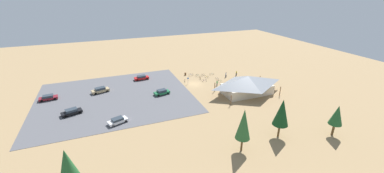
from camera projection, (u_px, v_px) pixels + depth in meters
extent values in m
plane|color=#9E7F56|center=(194.00, 84.00, 74.40)|extent=(160.00, 160.00, 0.00)
cube|color=#56565B|center=(116.00, 97.00, 65.59)|extent=(40.56, 34.81, 0.05)
cube|color=beige|center=(247.00, 89.00, 67.41)|extent=(13.40, 7.12, 2.65)
pyramid|color=gray|center=(248.00, 80.00, 66.39)|extent=(15.93, 9.65, 2.61)
cylinder|color=brown|center=(260.00, 80.00, 74.01)|extent=(0.20, 0.20, 2.65)
cylinder|color=brown|center=(215.00, 87.00, 68.77)|extent=(0.20, 0.20, 2.65)
cylinder|color=brown|center=(280.00, 91.00, 66.05)|extent=(0.20, 0.20, 2.65)
cylinder|color=brown|center=(231.00, 100.00, 60.81)|extent=(0.20, 0.20, 2.65)
cylinder|color=brown|center=(185.00, 74.00, 81.69)|extent=(0.60, 0.60, 0.90)
cylinder|color=#99999E|center=(188.00, 81.00, 74.03)|extent=(0.08, 0.08, 2.20)
cube|color=#1959B2|center=(188.00, 78.00, 73.72)|extent=(0.56, 0.04, 0.40)
cylinder|color=brown|center=(242.00, 144.00, 43.72)|extent=(0.37, 0.37, 2.70)
cone|color=#2D6633|center=(244.00, 124.00, 42.08)|extent=(2.71, 2.71, 5.84)
cylinder|color=brown|center=(279.00, 130.00, 47.76)|extent=(0.40, 0.40, 2.81)
cone|color=#14421E|center=(282.00, 112.00, 46.17)|extent=(3.06, 3.06, 5.49)
cylinder|color=brown|center=(333.00, 129.00, 48.30)|extent=(0.46, 0.46, 2.60)
cone|color=#235B2D|center=(337.00, 115.00, 47.01)|extent=(2.58, 2.58, 4.09)
cone|color=#235B2D|center=(67.00, 165.00, 33.03)|extent=(2.97, 2.97, 5.25)
torus|color=black|center=(217.00, 81.00, 75.89)|extent=(0.60, 0.41, 0.69)
torus|color=black|center=(221.00, 81.00, 75.69)|extent=(0.60, 0.41, 0.69)
cylinder|color=#1E7F38|center=(219.00, 81.00, 75.75)|extent=(0.86, 0.57, 0.04)
cylinder|color=#1E7F38|center=(219.00, 80.00, 75.75)|extent=(0.04, 0.04, 0.39)
cube|color=black|center=(219.00, 80.00, 75.68)|extent=(0.21, 0.18, 0.05)
cylinder|color=#1E7F38|center=(221.00, 80.00, 75.62)|extent=(0.04, 0.04, 0.48)
cylinder|color=black|center=(221.00, 80.00, 75.53)|extent=(0.29, 0.42, 0.03)
torus|color=black|center=(210.00, 74.00, 81.80)|extent=(0.67, 0.12, 0.67)
torus|color=black|center=(213.00, 74.00, 82.02)|extent=(0.67, 0.12, 0.67)
cylinder|color=#197A7F|center=(212.00, 74.00, 81.87)|extent=(0.90, 0.15, 0.04)
cylinder|color=#197A7F|center=(211.00, 74.00, 81.78)|extent=(0.04, 0.04, 0.43)
cube|color=black|center=(211.00, 73.00, 81.70)|extent=(0.21, 0.10, 0.05)
cylinder|color=#197A7F|center=(213.00, 73.00, 81.92)|extent=(0.04, 0.04, 0.41)
cylinder|color=black|center=(213.00, 73.00, 81.84)|extent=(0.09, 0.48, 0.03)
torus|color=black|center=(189.00, 75.00, 81.04)|extent=(0.68, 0.19, 0.68)
torus|color=black|center=(192.00, 75.00, 81.18)|extent=(0.68, 0.19, 0.68)
cylinder|color=#2347B7|center=(191.00, 75.00, 81.07)|extent=(0.93, 0.25, 0.04)
cylinder|color=#2347B7|center=(190.00, 74.00, 81.01)|extent=(0.04, 0.04, 0.41)
cube|color=black|center=(190.00, 74.00, 80.93)|extent=(0.21, 0.12, 0.05)
cylinder|color=#2347B7|center=(192.00, 74.00, 81.08)|extent=(0.04, 0.04, 0.45)
cylinder|color=black|center=(192.00, 74.00, 80.99)|extent=(0.14, 0.48, 0.03)
torus|color=black|center=(203.00, 81.00, 76.22)|extent=(0.65, 0.23, 0.66)
torus|color=black|center=(206.00, 81.00, 76.29)|extent=(0.65, 0.23, 0.66)
cylinder|color=#722D9E|center=(204.00, 80.00, 76.21)|extent=(0.93, 0.31, 0.04)
cylinder|color=#722D9E|center=(204.00, 80.00, 76.17)|extent=(0.04, 0.04, 0.36)
cube|color=black|center=(204.00, 80.00, 76.10)|extent=(0.21, 0.13, 0.05)
cylinder|color=#722D9E|center=(205.00, 80.00, 76.20)|extent=(0.04, 0.04, 0.46)
cylinder|color=black|center=(205.00, 79.00, 76.11)|extent=(0.17, 0.47, 0.03)
torus|color=black|center=(204.00, 75.00, 81.33)|extent=(0.73, 0.28, 0.75)
torus|color=black|center=(202.00, 75.00, 80.74)|extent=(0.73, 0.28, 0.75)
cylinder|color=black|center=(203.00, 75.00, 80.99)|extent=(0.86, 0.32, 0.04)
cylinder|color=black|center=(203.00, 74.00, 81.06)|extent=(0.04, 0.04, 0.39)
cube|color=black|center=(203.00, 74.00, 80.99)|extent=(0.22, 0.14, 0.05)
cylinder|color=black|center=(202.00, 75.00, 80.72)|extent=(0.04, 0.04, 0.44)
cylinder|color=black|center=(202.00, 74.00, 80.63)|extent=(0.19, 0.46, 0.03)
torus|color=black|center=(185.00, 80.00, 76.71)|extent=(0.29, 0.62, 0.66)
torus|color=black|center=(185.00, 81.00, 75.71)|extent=(0.29, 0.62, 0.66)
cylinder|color=red|center=(185.00, 80.00, 76.17)|extent=(0.42, 0.93, 0.04)
cylinder|color=red|center=(185.00, 80.00, 76.32)|extent=(0.04, 0.04, 0.37)
cube|color=black|center=(185.00, 79.00, 76.24)|extent=(0.15, 0.22, 0.05)
cylinder|color=red|center=(185.00, 80.00, 75.72)|extent=(0.04, 0.04, 0.48)
cylinder|color=black|center=(185.00, 80.00, 75.63)|extent=(0.45, 0.22, 0.03)
torus|color=black|center=(233.00, 81.00, 75.77)|extent=(0.69, 0.25, 0.71)
torus|color=black|center=(231.00, 82.00, 75.15)|extent=(0.69, 0.25, 0.71)
cylinder|color=#B7B7BC|center=(232.00, 81.00, 75.42)|extent=(0.96, 0.33, 0.04)
cylinder|color=#B7B7BC|center=(232.00, 81.00, 75.50)|extent=(0.04, 0.04, 0.39)
cube|color=black|center=(232.00, 80.00, 75.42)|extent=(0.21, 0.14, 0.05)
cylinder|color=#B7B7BC|center=(231.00, 81.00, 75.12)|extent=(0.04, 0.04, 0.47)
cylinder|color=black|center=(231.00, 80.00, 75.03)|extent=(0.18, 0.47, 0.03)
torus|color=black|center=(218.00, 79.00, 77.33)|extent=(0.22, 0.64, 0.65)
torus|color=black|center=(216.00, 78.00, 78.11)|extent=(0.22, 0.64, 0.65)
cylinder|color=silver|center=(217.00, 79.00, 77.68)|extent=(0.31, 0.96, 0.04)
cylinder|color=silver|center=(218.00, 78.00, 77.50)|extent=(0.04, 0.04, 0.43)
cube|color=black|center=(218.00, 78.00, 77.41)|extent=(0.13, 0.21, 0.05)
cylinder|color=silver|center=(216.00, 78.00, 77.94)|extent=(0.04, 0.04, 0.48)
cylinder|color=black|center=(216.00, 77.00, 77.85)|extent=(0.47, 0.17, 0.03)
torus|color=black|center=(208.00, 77.00, 79.04)|extent=(0.37, 0.62, 0.69)
torus|color=black|center=(205.00, 77.00, 79.66)|extent=(0.37, 0.62, 0.69)
cylinder|color=yellow|center=(207.00, 77.00, 79.31)|extent=(0.50, 0.86, 0.04)
cylinder|color=yellow|center=(207.00, 76.00, 79.16)|extent=(0.04, 0.04, 0.42)
cube|color=black|center=(207.00, 76.00, 79.08)|extent=(0.17, 0.21, 0.05)
cylinder|color=yellow|center=(206.00, 76.00, 79.51)|extent=(0.04, 0.04, 0.46)
cylinder|color=black|center=(206.00, 75.00, 79.42)|extent=(0.44, 0.26, 0.03)
torus|color=black|center=(200.00, 78.00, 78.58)|extent=(0.18, 0.72, 0.72)
torus|color=black|center=(200.00, 79.00, 77.68)|extent=(0.18, 0.72, 0.72)
cylinder|color=orange|center=(200.00, 78.00, 78.09)|extent=(0.22, 0.90, 0.04)
cylinder|color=orange|center=(200.00, 77.00, 78.22)|extent=(0.04, 0.04, 0.41)
cube|color=black|center=(200.00, 77.00, 78.14)|extent=(0.12, 0.21, 0.05)
cylinder|color=orange|center=(200.00, 78.00, 77.68)|extent=(0.04, 0.04, 0.50)
cylinder|color=black|center=(200.00, 77.00, 77.58)|extent=(0.48, 0.13, 0.03)
torus|color=black|center=(239.00, 80.00, 76.53)|extent=(0.59, 0.44, 0.70)
torus|color=black|center=(236.00, 80.00, 76.77)|extent=(0.59, 0.44, 0.70)
cylinder|color=#1E7F38|center=(238.00, 80.00, 76.61)|extent=(0.82, 0.60, 0.04)
cylinder|color=#1E7F38|center=(238.00, 79.00, 76.52)|extent=(0.04, 0.04, 0.43)
cube|color=black|center=(238.00, 79.00, 76.44)|extent=(0.21, 0.18, 0.05)
cylinder|color=#1E7F38|center=(236.00, 79.00, 76.66)|extent=(0.04, 0.04, 0.44)
cylinder|color=black|center=(236.00, 79.00, 76.58)|extent=(0.30, 0.41, 0.03)
torus|color=black|center=(196.00, 75.00, 80.72)|extent=(0.43, 0.66, 0.75)
torus|color=black|center=(199.00, 76.00, 80.19)|extent=(0.43, 0.66, 0.75)
cylinder|color=#197A7F|center=(197.00, 75.00, 80.40)|extent=(0.50, 0.77, 0.04)
cylinder|color=#197A7F|center=(197.00, 75.00, 80.46)|extent=(0.04, 0.04, 0.43)
cube|color=black|center=(197.00, 74.00, 80.38)|extent=(0.17, 0.21, 0.05)
cylinder|color=#197A7F|center=(198.00, 75.00, 80.15)|extent=(0.04, 0.04, 0.48)
cylinder|color=black|center=(198.00, 74.00, 80.06)|extent=(0.42, 0.28, 0.03)
cube|color=red|center=(142.00, 78.00, 77.70)|extent=(4.73, 2.12, 0.62)
cube|color=#2D3842|center=(141.00, 76.00, 77.48)|extent=(2.68, 1.78, 0.54)
cylinder|color=black|center=(137.00, 80.00, 76.49)|extent=(0.65, 0.26, 0.64)
cylinder|color=black|center=(136.00, 79.00, 77.86)|extent=(0.65, 0.26, 0.64)
cylinder|color=black|center=(147.00, 79.00, 77.70)|extent=(0.65, 0.26, 0.64)
cylinder|color=black|center=(146.00, 77.00, 79.07)|extent=(0.65, 0.26, 0.64)
cube|color=white|center=(118.00, 121.00, 52.78)|extent=(4.62, 3.12, 0.55)
cube|color=#2D3842|center=(118.00, 119.00, 52.59)|extent=(2.78, 2.30, 0.48)
cylinder|color=black|center=(113.00, 125.00, 51.42)|extent=(0.68, 0.42, 0.64)
cylinder|color=black|center=(110.00, 123.00, 52.54)|extent=(0.68, 0.42, 0.64)
cylinder|color=black|center=(126.00, 121.00, 53.16)|extent=(0.68, 0.42, 0.64)
cylinder|color=black|center=(122.00, 118.00, 54.28)|extent=(0.68, 0.42, 0.64)
cube|color=#1E6B3D|center=(162.00, 93.00, 66.95)|extent=(4.61, 2.62, 0.61)
cube|color=#2D3842|center=(162.00, 91.00, 66.72)|extent=(2.69, 2.05, 0.58)
cylinder|color=black|center=(158.00, 95.00, 65.67)|extent=(0.67, 0.34, 0.64)
cylinder|color=black|center=(156.00, 93.00, 66.94)|extent=(0.67, 0.34, 0.64)
cylinder|color=black|center=(168.00, 93.00, 67.12)|extent=(0.67, 0.34, 0.64)
cylinder|color=black|center=(165.00, 91.00, 68.39)|extent=(0.67, 0.34, 0.64)
cube|color=black|center=(72.00, 112.00, 56.45)|extent=(4.89, 3.08, 0.55)
cube|color=#2D3842|center=(71.00, 110.00, 56.23)|extent=(2.91, 2.30, 0.59)
cylinder|color=black|center=(66.00, 116.00, 55.04)|extent=(0.68, 0.39, 0.64)
cylinder|color=black|center=(64.00, 114.00, 56.24)|extent=(0.68, 0.39, 0.64)
cylinder|color=black|center=(80.00, 112.00, 56.79)|extent=(0.68, 0.39, 0.64)
cylinder|color=black|center=(78.00, 110.00, 57.99)|extent=(0.68, 0.39, 0.64)
cube|color=maroon|center=(48.00, 98.00, 63.69)|extent=(4.62, 2.23, 0.57)
cube|color=#2D3842|center=(48.00, 96.00, 63.47)|extent=(2.64, 1.85, 0.57)
cylinder|color=black|center=(42.00, 101.00, 62.45)|extent=(0.66, 0.27, 0.64)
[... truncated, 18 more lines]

